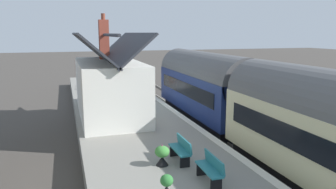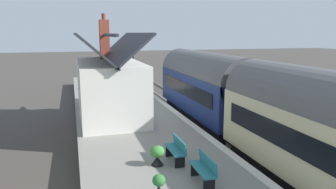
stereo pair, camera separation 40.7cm
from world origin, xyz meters
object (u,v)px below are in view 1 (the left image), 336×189
(planter_under_sign, at_px, (118,91))
(station_sign_board, at_px, (126,72))
(planter_edge_near, at_px, (113,81))
(bench_platform_end, at_px, (181,149))
(lamp_post_platform, at_px, (131,59))
(planter_by_door, at_px, (127,76))
(station_building, at_px, (109,86))
(bench_by_lamp, at_px, (211,168))
(planter_bench_right, at_px, (86,85))
(train, at_px, (249,103))
(planter_bench_left, at_px, (162,155))
(planter_edge_far, at_px, (167,186))

(planter_under_sign, distance_m, station_sign_board, 5.22)
(planter_edge_near, bearing_deg, planter_under_sign, 176.15)
(bench_platform_end, xyz_separation_m, lamp_post_platform, (16.62, -1.54, 1.94))
(planter_by_door, distance_m, lamp_post_platform, 4.29)
(station_building, height_order, bench_by_lamp, station_building)
(planter_bench_right, height_order, planter_edge_near, planter_edge_near)
(train, height_order, bench_platform_end, train)
(planter_under_sign, bearing_deg, lamp_post_platform, -26.74)
(planter_bench_left, distance_m, planter_edge_near, 18.17)
(station_building, xyz_separation_m, planter_under_sign, (5.72, -1.40, -1.30))
(bench_platform_end, bearing_deg, planter_by_door, -5.26)
(station_building, bearing_deg, lamp_post_platform, -18.81)
(planter_by_door, height_order, planter_bench_left, planter_by_door)
(planter_under_sign, bearing_deg, bench_platform_end, -179.39)
(planter_bench_right, bearing_deg, planter_bench_left, -174.92)
(station_building, height_order, planter_bench_right, station_building)
(bench_platform_end, bearing_deg, lamp_post_platform, -5.28)
(bench_by_lamp, xyz_separation_m, station_sign_board, (20.10, -1.04, 0.71))
(train, xyz_separation_m, lamp_post_platform, (14.08, 2.80, 1.03))
(planter_bench_left, distance_m, planter_under_sign, 13.43)
(planter_bench_right, distance_m, planter_edge_far, 19.17)
(planter_by_door, distance_m, planter_bench_left, 20.71)
(lamp_post_platform, bearing_deg, planter_under_sign, 153.26)
(train, distance_m, lamp_post_platform, 14.39)
(planter_under_sign, bearing_deg, station_building, 166.21)
(planter_edge_near, bearing_deg, lamp_post_platform, -135.70)
(planter_bench_left, bearing_deg, lamp_post_platform, -7.81)
(lamp_post_platform, bearing_deg, planter_edge_far, 171.50)
(planter_by_door, bearing_deg, station_sign_board, 166.31)
(train, bearing_deg, planter_edge_far, 131.01)
(train, xyz_separation_m, planter_edge_near, (15.47, 4.16, -1.01))
(planter_edge_far, xyz_separation_m, lamp_post_platform, (18.98, -2.83, 2.06))
(bench_platform_end, height_order, planter_bench_left, bench_platform_end)
(lamp_post_platform, bearing_deg, planter_by_door, -5.15)
(station_building, bearing_deg, planter_by_door, -14.92)
(planter_by_door, relative_size, planter_edge_far, 1.33)
(bench_platform_end, xyz_separation_m, planter_bench_left, (-0.13, 0.76, -0.09))
(train, bearing_deg, station_building, 49.45)
(train, height_order, lamp_post_platform, train)
(planter_under_sign, relative_size, station_sign_board, 0.48)
(planter_bench_right, distance_m, planter_edge_near, 2.73)
(planter_edge_near, bearing_deg, bench_platform_end, 179.44)
(train, height_order, planter_under_sign, train)
(train, xyz_separation_m, station_sign_board, (15.68, 2.99, -0.21))
(planter_edge_near, bearing_deg, bench_by_lamp, -179.64)
(train, relative_size, station_sign_board, 12.81)
(station_building, xyz_separation_m, planter_bench_left, (-7.70, -0.78, -1.30))
(bench_platform_end, bearing_deg, planter_edge_far, 151.14)
(planter_bench_left, height_order, station_sign_board, station_sign_board)
(train, xyz_separation_m, planter_edge_far, (-4.90, 5.63, -1.03))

